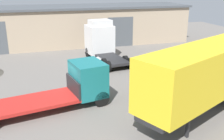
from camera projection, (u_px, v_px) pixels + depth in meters
ground_plane at (83, 99)px, 17.88m from camera, size 60.00×60.00×0.00m
warehouse_building at (57, 26)px, 32.89m from camera, size 33.73×7.20×4.78m
tractor_unit_white at (101, 41)px, 26.74m from camera, size 3.35×6.67×3.98m
container_trailer_grey at (203, 74)px, 14.72m from camera, size 9.39×6.21×4.21m
flatbed_truck_teal at (67, 87)px, 16.49m from camera, size 9.09×4.02×2.71m
oil_drum at (89, 75)px, 21.17m from camera, size 0.58×0.58×0.88m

